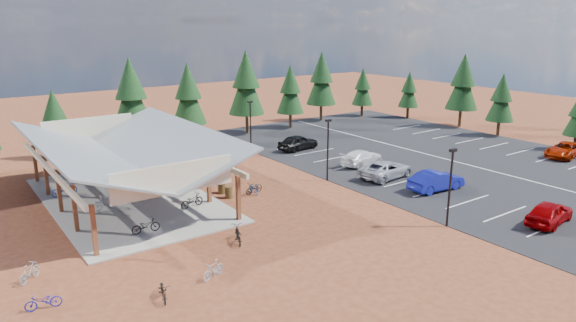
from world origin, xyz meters
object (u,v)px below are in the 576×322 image
at_px(trash_bin_0, 229,192).
at_px(bike_0, 146,226).
at_px(bike_2, 64,189).
at_px(bike_9, 30,272).
at_px(bike_10, 43,301).
at_px(bike_12, 238,234).
at_px(car_6, 565,150).
at_px(bike_pavilion, 123,149).
at_px(car_0, 550,213).
at_px(bike_3, 75,173).
at_px(lamp_post_0, 450,182).
at_px(bike_5, 151,194).
at_px(lamp_post_2, 250,123).
at_px(bike_8, 163,291).
at_px(bike_15, 231,167).
at_px(lamp_post_1, 328,146).
at_px(car_2, 386,169).
at_px(bike_14, 254,189).
at_px(car_3, 362,157).
at_px(car_1, 436,181).
at_px(bike_1, 105,202).
at_px(bike_4, 192,201).
at_px(trash_bin_1, 222,187).
at_px(bike_7, 127,163).
at_px(bike_6, 164,183).
at_px(bike_13, 213,270).
at_px(car_4, 298,142).

height_order(trash_bin_0, bike_0, bike_0).
height_order(trash_bin_0, bike_2, bike_2).
bearing_deg(bike_9, bike_10, 136.67).
relative_size(bike_12, car_6, 0.38).
bearing_deg(bike_pavilion, bike_9, -131.29).
bearing_deg(car_0, bike_3, 30.93).
relative_size(lamp_post_0, bike_5, 3.49).
height_order(lamp_post_2, bike_2, lamp_post_2).
relative_size(bike_pavilion, bike_8, 11.38).
bearing_deg(bike_15, bike_pavilion, 77.98).
bearing_deg(lamp_post_1, bike_pavilion, 161.57).
height_order(lamp_post_2, trash_bin_0, lamp_post_2).
height_order(lamp_post_2, car_0, lamp_post_2).
xyz_separation_m(car_0, car_2, (-1.21, 13.29, -0.03)).
distance_m(bike_2, bike_14, 14.14).
distance_m(bike_pavilion, car_3, 21.10).
bearing_deg(car_1, bike_0, 81.99).
bearing_deg(bike_2, bike_1, -165.73).
bearing_deg(lamp_post_2, bike_4, -136.01).
relative_size(bike_12, bike_15, 1.29).
distance_m(bike_5, bike_9, 12.32).
bearing_deg(bike_2, bike_pavilion, -136.83).
distance_m(lamp_post_2, bike_14, 13.36).
relative_size(bike_5, car_0, 0.33).
xyz_separation_m(trash_bin_1, car_6, (32.07, -9.78, 0.30)).
distance_m(bike_1, bike_2, 5.01).
bearing_deg(bike_3, bike_pavilion, -179.74).
relative_size(bike_pavilion, lamp_post_2, 3.77).
bearing_deg(bike_7, bike_10, 143.88).
xyz_separation_m(bike_6, bike_10, (-11.28, -13.16, -0.10)).
bearing_deg(bike_6, bike_10, 132.83).
relative_size(bike_5, bike_15, 0.99).
height_order(bike_13, car_4, car_4).
bearing_deg(bike_13, car_2, 87.93).
distance_m(bike_7, car_0, 33.65).
distance_m(bike_10, car_4, 32.42).
height_order(lamp_post_2, bike_8, lamp_post_2).
xyz_separation_m(bike_4, bike_12, (-0.23, -6.81, -0.09)).
xyz_separation_m(bike_8, car_3, (23.94, 11.70, 0.27)).
height_order(trash_bin_0, car_4, car_4).
bearing_deg(car_3, car_2, 156.19).
bearing_deg(car_1, bike_13, 101.90).
distance_m(lamp_post_0, bike_5, 20.97).
distance_m(car_2, car_4, 12.08).
distance_m(bike_2, bike_12, 15.99).
bearing_deg(bike_7, car_4, -108.52).
bearing_deg(bike_3, car_4, -111.10).
relative_size(bike_pavilion, car_6, 3.82).
bearing_deg(car_2, car_3, -21.87).
xyz_separation_m(bike_6, bike_8, (-6.46, -15.49, -0.07)).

